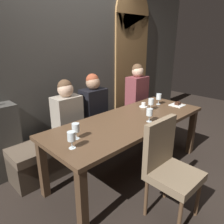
{
  "coord_description": "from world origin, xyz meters",
  "views": [
    {
      "loc": [
        -1.88,
        -1.58,
        1.69
      ],
      "look_at": [
        -0.17,
        0.15,
        0.84
      ],
      "focal_mm": 33.93,
      "sensor_mm": 36.0,
      "label": 1
    }
  ],
  "objects": [
    {
      "name": "wine_glass_near_right",
      "position": [
        -0.79,
        0.03,
        0.86
      ],
      "size": [
        0.08,
        0.08,
        0.16
      ],
      "color": "silver",
      "rests_on": "dining_table"
    },
    {
      "name": "diner_redhead",
      "position": [
        -0.46,
        0.7,
        0.81
      ],
      "size": [
        0.36,
        0.24,
        0.75
      ],
      "color": "#9E9384",
      "rests_on": "banquette_bench"
    },
    {
      "name": "espresso_cup",
      "position": [
        0.52,
        0.19,
        0.77
      ],
      "size": [
        0.12,
        0.12,
        0.06
      ],
      "color": "white",
      "rests_on": "dining_table"
    },
    {
      "name": "chair_near_side",
      "position": [
        -0.28,
        -0.72,
        0.56
      ],
      "size": [
        0.45,
        0.45,
        0.98
      ],
      "color": "brown",
      "rests_on": "ground"
    },
    {
      "name": "wine_glass_center_back",
      "position": [
        0.1,
        -0.21,
        0.85
      ],
      "size": [
        0.08,
        0.08,
        0.16
      ],
      "color": "silver",
      "rests_on": "dining_table"
    },
    {
      "name": "diner_bearded",
      "position": [
        -0.01,
        0.69,
        0.82
      ],
      "size": [
        0.36,
        0.24,
        0.78
      ],
      "color": "black",
      "rests_on": "banquette_bench"
    },
    {
      "name": "diner_far_end",
      "position": [
        0.96,
        0.67,
        0.85
      ],
      "size": [
        0.36,
        0.24,
        0.84
      ],
      "color": "brown",
      "rests_on": "banquette_bench"
    },
    {
      "name": "back_wall_tiled",
      "position": [
        0.0,
        1.22,
        1.5
      ],
      "size": [
        6.0,
        0.12,
        3.0
      ],
      "primitive_type": "cube",
      "color": "#4C4944",
      "rests_on": "ground"
    },
    {
      "name": "banquette_bench",
      "position": [
        0.0,
        0.7,
        0.23
      ],
      "size": [
        2.5,
        0.44,
        0.45
      ],
      "color": "#40352A",
      "rests_on": "ground"
    },
    {
      "name": "dessert_plate",
      "position": [
        0.94,
        -0.12,
        0.75
      ],
      "size": [
        0.19,
        0.19,
        0.05
      ],
      "color": "white",
      "rests_on": "dining_table"
    },
    {
      "name": "wine_glass_far_left",
      "position": [
        0.48,
        0.03,
        0.85
      ],
      "size": [
        0.08,
        0.08,
        0.16
      ],
      "color": "silver",
      "rests_on": "dining_table"
    },
    {
      "name": "dining_table",
      "position": [
        0.0,
        0.0,
        0.65
      ],
      "size": [
        2.2,
        0.84,
        0.74
      ],
      "color": "#493422",
      "rests_on": "ground"
    },
    {
      "name": "wine_glass_end_right",
      "position": [
        -0.93,
        -0.1,
        0.85
      ],
      "size": [
        0.08,
        0.08,
        0.16
      ],
      "color": "silver",
      "rests_on": "dining_table"
    },
    {
      "name": "arched_door",
      "position": [
        1.35,
        1.15,
        1.36
      ],
      "size": [
        0.9,
        0.05,
        2.55
      ],
      "color": "olive",
      "rests_on": "ground"
    },
    {
      "name": "ground",
      "position": [
        0.0,
        0.0,
        0.0
      ],
      "size": [
        9.0,
        9.0,
        0.0
      ],
      "primitive_type": "plane",
      "color": "black"
    },
    {
      "name": "wine_glass_center_front",
      "position": [
        0.78,
        0.11,
        0.85
      ],
      "size": [
        0.08,
        0.08,
        0.16
      ],
      "color": "silver",
      "rests_on": "dining_table"
    }
  ]
}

